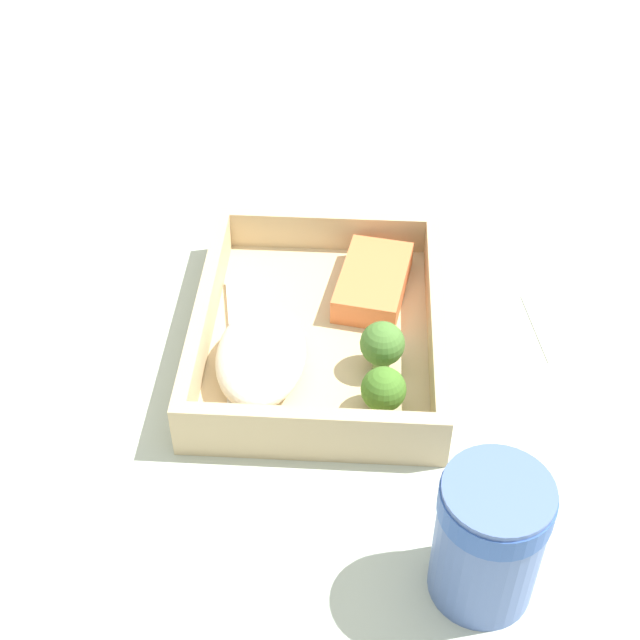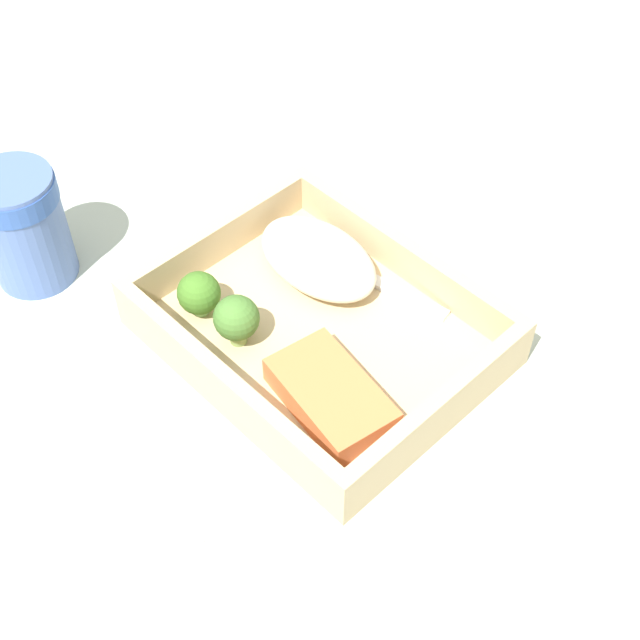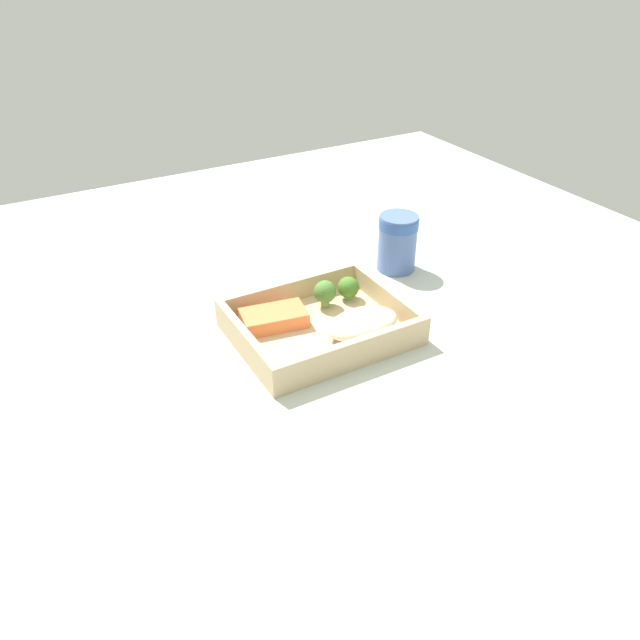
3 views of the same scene
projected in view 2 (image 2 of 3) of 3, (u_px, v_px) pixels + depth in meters
ground_plane at (320, 350)px, 72.96cm from camera, size 160.00×160.00×2.00cm
takeout_tray at (320, 337)px, 71.76cm from camera, size 25.96×20.73×1.20cm
tray_rim at (320, 318)px, 69.96cm from camera, size 25.96×20.73×3.59cm
salmon_fillet at (331, 396)px, 65.70cm from camera, size 10.74×7.26×2.37cm
mashed_potatoes at (318, 258)px, 74.27cm from camera, size 11.59×7.22×3.65cm
broccoli_floret_1 at (236, 319)px, 68.78cm from camera, size 3.65×3.65×4.55cm
broccoli_floret_2 at (199, 294)px, 71.21cm from camera, size 3.54×3.54×3.95cm
fork at (352, 269)px, 75.67cm from camera, size 15.83×4.55×0.44cm
paper_cup at (22, 222)px, 73.06cm from camera, size 7.10×7.10×10.43cm
receipt_slip at (73, 595)px, 57.94cm from camera, size 11.14×17.12×0.24cm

